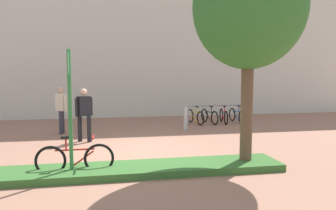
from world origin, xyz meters
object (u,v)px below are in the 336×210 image
at_px(bollard_steel, 186,119).
at_px(person_suited_dark, 84,111).
at_px(tree_sidewalk, 249,8).
at_px(bike_rack_cluster, 216,115).
at_px(bike_at_sign, 75,159).
at_px(person_shirt_white, 61,107).
at_px(parking_sign_post, 70,95).

bearing_deg(bollard_steel, person_suited_dark, -158.42).
height_order(tree_sidewalk, bike_rack_cluster, tree_sidewalk).
distance_m(bike_at_sign, bike_rack_cluster, 8.43).
bearing_deg(bike_at_sign, bollard_steel, 53.30).
relative_size(bike_rack_cluster, bollard_steel, 2.95).
bearing_deg(person_suited_dark, person_shirt_white, 119.57).
relative_size(parking_sign_post, bike_rack_cluster, 1.01).
relative_size(bike_at_sign, bollard_steel, 1.87).
bearing_deg(tree_sidewalk, bike_at_sign, 178.52).
height_order(bollard_steel, person_shirt_white, person_shirt_white).
distance_m(bike_rack_cluster, person_suited_dark, 6.26).
xyz_separation_m(parking_sign_post, person_suited_dark, (0.04, 3.63, -0.76)).
height_order(parking_sign_post, bike_rack_cluster, parking_sign_post).
distance_m(bike_rack_cluster, bollard_steel, 2.30).
bearing_deg(person_suited_dark, bike_at_sign, -89.56).
relative_size(bike_at_sign, person_shirt_white, 0.98).
xyz_separation_m(tree_sidewalk, bike_rack_cluster, (1.55, 6.52, -3.33)).
relative_size(person_suited_dark, person_shirt_white, 1.00).
height_order(tree_sidewalk, parking_sign_post, tree_sidewalk).
height_order(parking_sign_post, person_shirt_white, parking_sign_post).
relative_size(bike_at_sign, person_suited_dark, 0.98).
bearing_deg(parking_sign_post, person_shirt_white, 99.51).
bearing_deg(parking_sign_post, bollard_steel, 53.65).
bearing_deg(parking_sign_post, person_suited_dark, 89.44).
xyz_separation_m(bike_at_sign, bike_rack_cluster, (5.46, 6.42, -0.00)).
bearing_deg(person_suited_dark, tree_sidewalk, -42.30).
bearing_deg(person_shirt_white, bollard_steel, -1.71).
bearing_deg(bike_at_sign, parking_sign_post, -112.81).
bearing_deg(parking_sign_post, bike_rack_cluster, 49.96).
height_order(tree_sidewalk, bike_at_sign, tree_sidewalk).
height_order(bike_at_sign, person_shirt_white, person_shirt_white).
bearing_deg(bollard_steel, parking_sign_post, -126.35).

